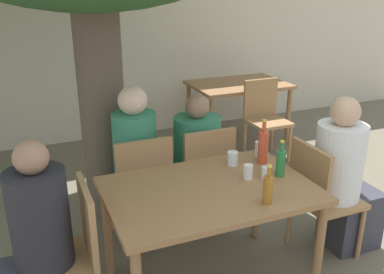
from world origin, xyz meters
name	(u,v)px	position (x,y,z in m)	size (l,w,h in m)	color
cafe_building_wall	(101,32)	(0.00, 3.28, 1.40)	(10.00, 0.08, 2.80)	beige
dining_table_front	(209,199)	(0.00, 0.00, 0.68)	(1.35, 0.91, 0.76)	#996B42
dining_table_back	(238,90)	(1.58, 2.51, 0.67)	(1.22, 0.85, 0.76)	#996B42
patio_chair_0	(71,249)	(-0.91, 0.00, 0.53)	(0.44, 0.44, 0.93)	#A87A4C
patio_chair_1	(319,193)	(0.91, 0.00, 0.53)	(0.44, 0.44, 0.93)	#A87A4C
patio_chair_2	(141,183)	(-0.27, 0.69, 0.53)	(0.44, 0.44, 0.93)	#A87A4C
patio_chair_3	(204,171)	(0.27, 0.69, 0.53)	(0.44, 0.44, 0.93)	#A87A4C
patio_chair_4	(265,114)	(1.58, 1.86, 0.53)	(0.44, 0.44, 0.93)	#A87A4C
person_seated_0	(28,255)	(-1.14, 0.00, 0.56)	(0.57, 0.34, 1.25)	#383842
person_seated_1	(344,183)	(1.14, 0.00, 0.57)	(0.58, 0.36, 1.26)	#383842
person_seated_2	(133,166)	(-0.27, 0.92, 0.58)	(0.35, 0.57, 1.28)	#383842
person_seated_3	(193,162)	(0.27, 0.92, 0.52)	(0.40, 0.60, 1.16)	#383842
green_bottle_0	(281,162)	(0.52, -0.03, 0.86)	(0.06, 0.06, 0.26)	#287A38
amber_bottle_1	(268,189)	(0.24, -0.32, 0.86)	(0.06, 0.06, 0.25)	#9E661E
soda_bottle_2	(263,146)	(0.53, 0.22, 0.89)	(0.07, 0.07, 0.34)	#DB4C2D
drinking_glass_0	(259,149)	(0.58, 0.34, 0.82)	(0.07, 0.07, 0.11)	silver
drinking_glass_1	(248,172)	(0.30, 0.02, 0.81)	(0.07, 0.07, 0.10)	silver
drinking_glass_2	(266,172)	(0.41, -0.02, 0.80)	(0.06, 0.06, 0.08)	white
drinking_glass_3	(233,158)	(0.31, 0.27, 0.81)	(0.08, 0.08, 0.10)	white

